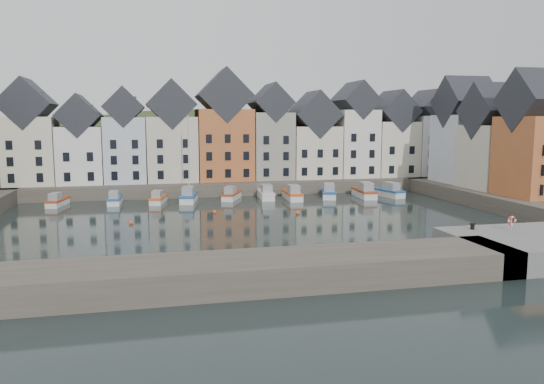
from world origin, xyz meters
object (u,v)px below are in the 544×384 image
object	(u,v)px
boat_a	(57,201)
mooring_bollard	(472,226)
life_ring_post	(511,221)
boat_d	(189,196)

from	to	relation	value
boat_a	mooring_bollard	size ratio (longest dim) A/B	9.93
mooring_bollard	life_ring_post	size ratio (longest dim) A/B	0.43
boat_d	mooring_bollard	xyz separation A→B (m)	(22.42, -34.74, 1.49)
mooring_bollard	boat_a	bearing A→B (deg)	138.76
boat_a	mooring_bollard	bearing A→B (deg)	-30.43
boat_a	life_ring_post	distance (m)	56.50
boat_a	mooring_bollard	distance (m)	53.42
boat_d	boat_a	bearing A→B (deg)	-170.79
boat_d	life_ring_post	world-z (taller)	boat_d
boat_d	mooring_bollard	bearing A→B (deg)	-46.48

